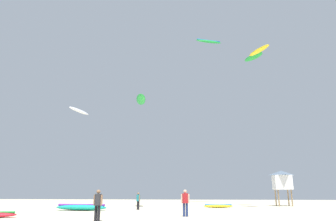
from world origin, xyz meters
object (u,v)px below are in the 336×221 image
Objects in this scene: lifeguard_tower at (282,180)px; kite_aloft_4 at (79,111)px; person_foreground at (98,203)px; person_left at (138,200)px; kite_grounded_near at (218,206)px; kite_aloft_0 at (209,41)px; person_midground at (185,201)px; kite_aloft_2 at (259,50)px; kite_grounded_mid at (81,207)px; kite_aloft_1 at (141,100)px; kite_aloft_3 at (253,57)px.

kite_aloft_4 reaches higher than lifeguard_tower.
lifeguard_tower reaches higher than person_foreground.
kite_aloft_4 reaches higher than person_left.
kite_aloft_0 is at bearing 89.58° from kite_grounded_near.
person_midground is 22.96m from kite_aloft_4.
kite_aloft_2 is (12.56, 13.90, 15.68)m from person_foreground.
kite_aloft_1 reaches higher than kite_grounded_mid.
kite_aloft_1 is at bearing -120.91° from kite_aloft_0.
kite_aloft_0 is 1.16× the size of kite_aloft_1.
kite_aloft_2 is at bearing -5.51° from kite_aloft_1.
kite_aloft_1 reaches higher than lifeguard_tower.
person_foreground is 11.15m from kite_grounded_mid.
person_midground reaches higher than person_left.
kite_grounded_near is 0.65× the size of kite_grounded_mid.
kite_aloft_2 reaches higher than kite_grounded_mid.
kite_grounded_near is 14.06m from kite_grounded_mid.
person_foreground is at bearing -62.69° from kite_aloft_4.
kite_aloft_2 is (12.73, 1.94, 15.78)m from person_left.
kite_grounded_near is 0.76× the size of lifeguard_tower.
person_foreground is 18.10m from kite_grounded_near.
kite_grounded_mid is 1.57× the size of kite_aloft_2.
kite_aloft_0 is (12.58, 19.35, 25.96)m from kite_grounded_mid.
person_midground is 23.80m from kite_aloft_3.
lifeguard_tower is at bearing 169.73° from person_left.
kite_grounded_mid is 1.76× the size of kite_aloft_3.
kite_aloft_1 is at bearing -120.25° from person_left.
kite_aloft_1 is (-16.40, -6.44, 8.84)m from lifeguard_tower.
kite_aloft_3 reaches higher than kite_aloft_1.
person_left is at bearing -34.83° from kite_aloft_4.
kite_aloft_3 is at bearing 25.87° from kite_grounded_mid.
person_foreground is 0.44× the size of kite_aloft_1.
kite_aloft_0 is 21.83m from kite_aloft_1.
person_left is at bearing 13.29° from person_foreground.
person_foreground is at bearing -124.55° from kite_aloft_3.
person_midground is 0.36× the size of kite_grounded_mid.
kite_grounded_mid is 24.33m from kite_aloft_2.
kite_aloft_3 reaches higher than lifeguard_tower.
kite_aloft_0 reaches higher than lifeguard_tower.
kite_aloft_1 is at bearing 174.49° from kite_aloft_2.
kite_aloft_2 is at bearing -111.25° from lifeguard_tower.
kite_aloft_0 reaches higher than person_foreground.
kite_aloft_1 is 1.28× the size of kite_aloft_2.
kite_aloft_0 is (-7.95, 7.68, 23.18)m from lifeguard_tower.
person_left is at bearing -171.33° from kite_aloft_2.
kite_aloft_2 reaches higher than kite_aloft_4.
person_left reaches higher than kite_grounded_mid.
kite_aloft_4 is (-17.17, -10.83, -14.55)m from kite_aloft_0.
kite_aloft_4 is at bearing -76.66° from person_left.
person_midground is 9.33m from person_left.
person_midground is 16.55m from kite_aloft_1.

